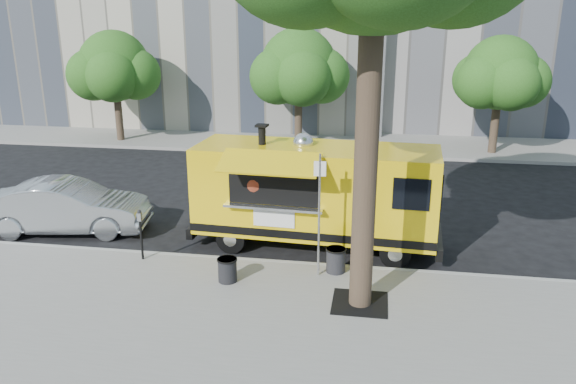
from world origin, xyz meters
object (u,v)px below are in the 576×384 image
(far_tree_b, at_px, (299,67))
(sedan, at_px, (67,207))
(trash_bin_left, at_px, (336,259))
(sign_post, at_px, (319,208))
(far_tree_c, at_px, (500,73))
(parking_meter, at_px, (140,229))
(trash_bin_right, at_px, (227,269))
(food_truck, at_px, (314,193))
(far_tree_a, at_px, (114,66))

(far_tree_b, relative_size, sedan, 1.18)
(trash_bin_left, bearing_deg, sedan, 167.50)
(sign_post, bearing_deg, trash_bin_left, 32.01)
(far_tree_c, distance_m, trash_bin_left, 15.32)
(trash_bin_left, bearing_deg, parking_meter, -179.42)
(sign_post, height_order, trash_bin_right, sign_post)
(trash_bin_right, bearing_deg, trash_bin_left, 20.54)
(far_tree_c, distance_m, parking_meter, 17.82)
(far_tree_c, bearing_deg, food_truck, -119.82)
(far_tree_a, distance_m, trash_bin_left, 18.40)
(far_tree_b, distance_m, trash_bin_right, 15.31)
(sign_post, distance_m, trash_bin_left, 1.45)
(sedan, xyz_separation_m, trash_bin_right, (5.56, -2.70, -0.31))
(far_tree_b, distance_m, far_tree_c, 9.01)
(trash_bin_left, bearing_deg, far_tree_c, 66.17)
(far_tree_b, bearing_deg, trash_bin_right, -88.14)
(far_tree_a, relative_size, sign_post, 1.79)
(far_tree_a, distance_m, parking_meter, 15.59)
(food_truck, relative_size, sedan, 1.47)
(far_tree_b, xyz_separation_m, parking_meter, (-2.00, -14.05, -2.85))
(parking_meter, relative_size, trash_bin_left, 2.21)
(far_tree_b, xyz_separation_m, trash_bin_left, (2.95, -14.00, -3.36))
(far_tree_a, xyz_separation_m, trash_bin_left, (11.95, -13.60, -3.30))
(far_tree_a, xyz_separation_m, sedan, (3.92, -11.82, -3.01))
(far_tree_b, xyz_separation_m, food_truck, (2.20, -12.17, -2.27))
(far_tree_a, relative_size, trash_bin_right, 9.37)
(far_tree_c, xyz_separation_m, sign_post, (-6.45, -13.95, -1.87))
(far_tree_a, height_order, far_tree_c, far_tree_a)
(parking_meter, height_order, trash_bin_left, parking_meter)
(far_tree_c, bearing_deg, sedan, -139.75)
(food_truck, bearing_deg, far_tree_c, 63.62)
(trash_bin_left, bearing_deg, sign_post, -147.99)
(far_tree_a, relative_size, parking_meter, 4.01)
(sign_post, bearing_deg, food_truck, 99.66)
(trash_bin_left, relative_size, trash_bin_right, 1.06)
(sign_post, bearing_deg, far_tree_c, 65.19)
(parking_meter, xyz_separation_m, trash_bin_left, (4.95, 0.05, -0.51))
(far_tree_a, height_order, sedan, far_tree_a)
(far_tree_a, relative_size, sedan, 1.15)
(far_tree_b, bearing_deg, far_tree_c, -1.91)
(far_tree_a, relative_size, far_tree_b, 0.97)
(trash_bin_right, bearing_deg, food_truck, 58.15)
(food_truck, xyz_separation_m, trash_bin_left, (0.75, -1.83, -1.09))
(far_tree_b, relative_size, parking_meter, 4.12)
(far_tree_c, height_order, food_truck, far_tree_c)
(sedan, bearing_deg, far_tree_c, -58.84)
(food_truck, relative_size, trash_bin_left, 11.37)
(food_truck, xyz_separation_m, sedan, (-7.27, -0.05, -0.80))
(parking_meter, xyz_separation_m, trash_bin_right, (2.48, -0.87, -0.53))
(far_tree_c, bearing_deg, sign_post, -114.81)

